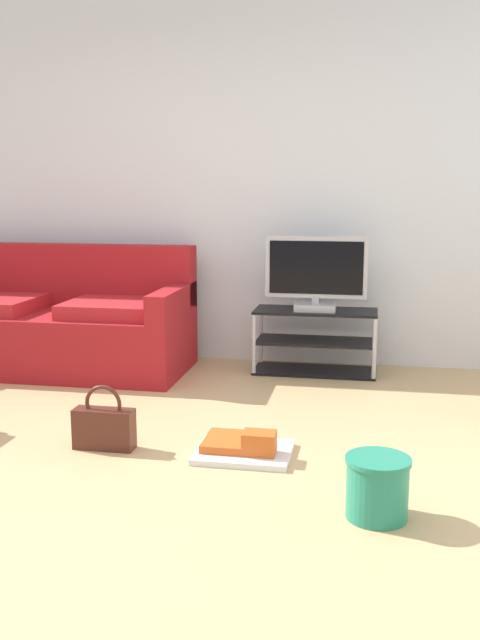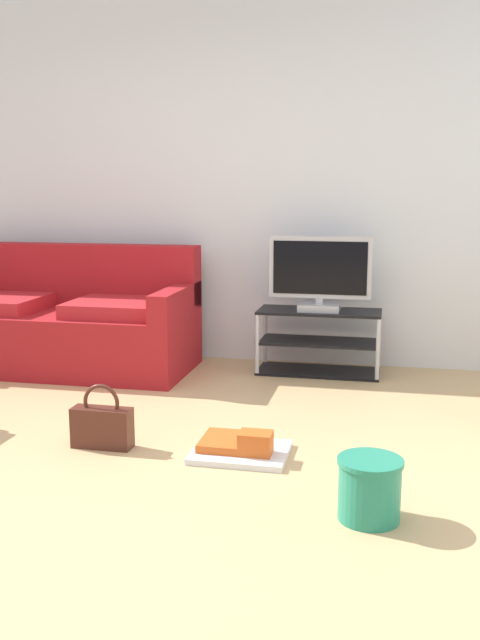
{
  "view_description": "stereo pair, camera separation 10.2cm",
  "coord_description": "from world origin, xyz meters",
  "px_view_note": "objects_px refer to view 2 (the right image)",
  "views": [
    {
      "loc": [
        1.09,
        -2.81,
        1.29
      ],
      "look_at": [
        0.37,
        1.04,
        0.57
      ],
      "focal_mm": 39.5,
      "sensor_mm": 36.0,
      "label": 1
    },
    {
      "loc": [
        1.19,
        -2.79,
        1.29
      ],
      "look_at": [
        0.37,
        1.04,
        0.57
      ],
      "focal_mm": 39.5,
      "sensor_mm": 36.0,
      "label": 2
    }
  ],
  "objects_px": {
    "couch": "(65,323)",
    "tv_stand": "(319,342)",
    "cleaning_bucket": "(370,487)",
    "handbag": "(102,425)",
    "flat_tv": "(320,275)",
    "floor_tray": "(239,448)"
  },
  "relations": [
    {
      "from": "floor_tray",
      "to": "tv_stand",
      "type": "bearing_deg",
      "value": 82.53
    },
    {
      "from": "handbag",
      "to": "flat_tv",
      "type": "bearing_deg",
      "value": 61.29
    },
    {
      "from": "couch",
      "to": "tv_stand",
      "type": "relative_size",
      "value": 2.18
    },
    {
      "from": "flat_tv",
      "to": "tv_stand",
      "type": "bearing_deg",
      "value": 90.0
    },
    {
      "from": "tv_stand",
      "to": "handbag",
      "type": "bearing_deg",
      "value": -118.39
    },
    {
      "from": "tv_stand",
      "to": "floor_tray",
      "type": "height_order",
      "value": "tv_stand"
    },
    {
      "from": "flat_tv",
      "to": "cleaning_bucket",
      "type": "bearing_deg",
      "value": -79.09
    },
    {
      "from": "flat_tv",
      "to": "cleaning_bucket",
      "type": "distance_m",
      "value": 2.33
    },
    {
      "from": "tv_stand",
      "to": "flat_tv",
      "type": "distance_m",
      "value": 0.48
    },
    {
      "from": "flat_tv",
      "to": "cleaning_bucket",
      "type": "relative_size",
      "value": 2.72
    },
    {
      "from": "tv_stand",
      "to": "floor_tray",
      "type": "relative_size",
      "value": 1.85
    },
    {
      "from": "handbag",
      "to": "cleaning_bucket",
      "type": "relative_size",
      "value": 1.27
    },
    {
      "from": "couch",
      "to": "handbag",
      "type": "bearing_deg",
      "value": -58.42
    },
    {
      "from": "tv_stand",
      "to": "flat_tv",
      "type": "xyz_separation_m",
      "value": [
        0.0,
        -0.02,
        0.48
      ]
    },
    {
      "from": "flat_tv",
      "to": "handbag",
      "type": "distance_m",
      "value": 2.02
    },
    {
      "from": "floor_tray",
      "to": "flat_tv",
      "type": "bearing_deg",
      "value": 82.43
    },
    {
      "from": "cleaning_bucket",
      "to": "tv_stand",
      "type": "bearing_deg",
      "value": 100.81
    },
    {
      "from": "tv_stand",
      "to": "cleaning_bucket",
      "type": "relative_size",
      "value": 3.3
    },
    {
      "from": "handbag",
      "to": "floor_tray",
      "type": "height_order",
      "value": "handbag"
    },
    {
      "from": "tv_stand",
      "to": "cleaning_bucket",
      "type": "xyz_separation_m",
      "value": [
        0.43,
        -2.24,
        -0.09
      ]
    },
    {
      "from": "couch",
      "to": "handbag",
      "type": "xyz_separation_m",
      "value": [
        0.92,
        -1.49,
        -0.21
      ]
    },
    {
      "from": "cleaning_bucket",
      "to": "floor_tray",
      "type": "relative_size",
      "value": 0.56
    }
  ]
}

